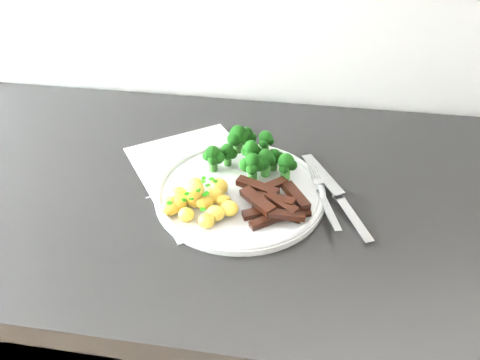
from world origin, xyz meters
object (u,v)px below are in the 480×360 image
object	(u,v)px
fork	(324,199)
recipe_paper	(203,174)
counter	(230,351)
potatoes	(196,201)
broccoli	(250,152)
beef_strips	(274,203)
plate	(240,191)
knife	(343,205)

from	to	relation	value
fork	recipe_paper	bearing A→B (deg)	164.45
fork	counter	bearing A→B (deg)	170.78
recipe_paper	potatoes	size ratio (longest dim) A/B	2.96
potatoes	broccoli	bearing A→B (deg)	60.92
beef_strips	recipe_paper	bearing A→B (deg)	147.71
plate	potatoes	size ratio (longest dim) A/B	2.37
beef_strips	knife	world-z (taller)	beef_strips
beef_strips	knife	bearing A→B (deg)	14.71
recipe_paper	fork	world-z (taller)	fork
plate	beef_strips	bearing A→B (deg)	-33.17
counter	fork	size ratio (longest dim) A/B	15.27
beef_strips	fork	bearing A→B (deg)	18.51
recipe_paper	beef_strips	xyz separation A→B (m)	(0.13, -0.08, 0.02)
plate	potatoes	world-z (taller)	potatoes
broccoli	counter	bearing A→B (deg)	-121.50
counter	potatoes	size ratio (longest dim) A/B	21.28
broccoli	fork	xyz separation A→B (m)	(0.13, -0.08, -0.02)
plate	fork	bearing A→B (deg)	-5.67
counter	fork	bearing A→B (deg)	-9.22
counter	plate	size ratio (longest dim) A/B	8.97
recipe_paper	knife	size ratio (longest dim) A/B	1.64
beef_strips	plate	bearing A→B (deg)	146.83
knife	recipe_paper	bearing A→B (deg)	166.83
recipe_paper	potatoes	distance (m)	0.10
recipe_paper	broccoli	distance (m)	0.09
plate	beef_strips	size ratio (longest dim) A/B	2.26
recipe_paper	plate	xyz separation A→B (m)	(0.07, -0.04, 0.01)
plate	knife	bearing A→B (deg)	-3.87
fork	knife	xyz separation A→B (m)	(0.03, 0.00, -0.01)
recipe_paper	plate	bearing A→B (deg)	-31.54
potatoes	fork	xyz separation A→B (m)	(0.19, 0.04, -0.00)
knife	potatoes	bearing A→B (deg)	-169.40
beef_strips	fork	world-z (taller)	beef_strips
broccoli	recipe_paper	bearing A→B (deg)	-164.61
potatoes	recipe_paper	bearing A→B (deg)	97.28
fork	knife	bearing A→B (deg)	4.42
potatoes	knife	world-z (taller)	potatoes
potatoes	fork	distance (m)	0.20
plate	fork	xyz separation A→B (m)	(0.13, -0.01, 0.01)
counter	fork	distance (m)	0.51
potatoes	fork	size ratio (longest dim) A/B	0.72
beef_strips	fork	size ratio (longest dim) A/B	0.75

